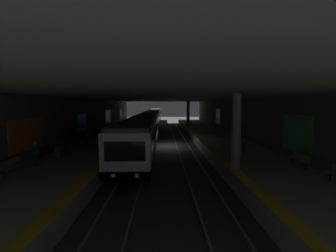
# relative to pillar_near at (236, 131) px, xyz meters

# --- Properties ---
(ground_plane) EXTENTS (120.00, 120.00, 0.00)m
(ground_plane) POSITION_rel_pillar_near_xyz_m (12.35, 4.35, -3.33)
(ground_plane) COLOR #42423F
(track_left) EXTENTS (60.00, 1.53, 0.16)m
(track_left) POSITION_rel_pillar_near_xyz_m (12.35, 2.15, -3.25)
(track_left) COLOR gray
(track_left) RESTS_ON ground
(track_right) EXTENTS (60.00, 1.53, 0.16)m
(track_right) POSITION_rel_pillar_near_xyz_m (12.35, 6.55, -3.25)
(track_right) COLOR gray
(track_right) RESTS_ON ground
(platform_left) EXTENTS (60.00, 5.30, 1.06)m
(platform_left) POSITION_rel_pillar_near_xyz_m (12.35, -2.20, -2.80)
(platform_left) COLOR #B7B2A8
(platform_left) RESTS_ON ground
(platform_right) EXTENTS (60.00, 5.30, 1.06)m
(platform_right) POSITION_rel_pillar_near_xyz_m (12.35, 10.90, -2.80)
(platform_right) COLOR #B7B2A8
(platform_right) RESTS_ON ground
(wall_left) EXTENTS (60.00, 0.56, 5.60)m
(wall_left) POSITION_rel_pillar_near_xyz_m (12.34, -5.10, -0.52)
(wall_left) COLOR #56565B
(wall_left) RESTS_ON ground
(wall_right) EXTENTS (60.00, 0.56, 5.60)m
(wall_right) POSITION_rel_pillar_near_xyz_m (12.38, 13.80, -0.52)
(wall_right) COLOR #56565B
(wall_right) RESTS_ON ground
(ceiling_slab) EXTENTS (60.00, 19.40, 0.40)m
(ceiling_slab) POSITION_rel_pillar_near_xyz_m (12.35, 4.35, 2.47)
(ceiling_slab) COLOR #ADAAA3
(ceiling_slab) RESTS_ON wall_left
(pillar_near) EXTENTS (0.56, 0.56, 4.55)m
(pillar_near) POSITION_rel_pillar_near_xyz_m (0.00, 0.00, 0.00)
(pillar_near) COLOR gray
(pillar_near) RESTS_ON platform_left
(pillar_far) EXTENTS (0.56, 0.56, 4.55)m
(pillar_far) POSITION_rel_pillar_near_xyz_m (25.28, 0.00, 0.00)
(pillar_far) COLOR gray
(pillar_far) RESTS_ON platform_left
(metro_train) EXTENTS (56.50, 2.83, 3.49)m
(metro_train) POSITION_rel_pillar_near_xyz_m (26.86, 6.55, -1.30)
(metro_train) COLOR silver
(metro_train) RESTS_ON track_right
(bench_left_mid) EXTENTS (1.70, 0.47, 0.86)m
(bench_left_mid) POSITION_rel_pillar_near_xyz_m (0.20, -4.18, -1.75)
(bench_left_mid) COLOR #262628
(bench_left_mid) RESTS_ON platform_left
(bench_left_far) EXTENTS (1.70, 0.47, 0.86)m
(bench_left_far) POSITION_rel_pillar_near_xyz_m (12.17, -4.18, -1.75)
(bench_left_far) COLOR #262628
(bench_left_far) RESTS_ON platform_left
(bench_right_near) EXTENTS (1.70, 0.47, 0.86)m
(bench_right_near) POSITION_rel_pillar_near_xyz_m (-1.04, 12.88, -1.75)
(bench_right_near) COLOR #262628
(bench_right_near) RESTS_ON platform_right
(bench_right_mid) EXTENTS (1.70, 0.47, 0.86)m
(bench_right_mid) POSITION_rel_pillar_near_xyz_m (4.96, 12.88, -1.75)
(bench_right_mid) COLOR #262628
(bench_right_mid) RESTS_ON platform_right
(bench_right_far) EXTENTS (1.70, 0.47, 0.86)m
(bench_right_far) POSITION_rel_pillar_near_xyz_m (11.96, 12.88, -1.75)
(bench_right_far) COLOR #262628
(bench_right_far) RESTS_ON platform_right
(person_waiting_near) EXTENTS (0.60, 0.24, 1.72)m
(person_waiting_near) POSITION_rel_pillar_near_xyz_m (18.30, 12.84, -1.34)
(person_waiting_near) COLOR #282828
(person_waiting_near) RESTS_ON platform_right
(person_walking_mid) EXTENTS (0.60, 0.23, 1.69)m
(person_walking_mid) POSITION_rel_pillar_near_xyz_m (13.06, 10.97, -1.35)
(person_walking_mid) COLOR black
(person_walking_mid) RESTS_ON platform_right
(person_standing_far) EXTENTS (0.60, 0.22, 1.60)m
(person_standing_far) POSITION_rel_pillar_near_xyz_m (0.63, 12.51, -1.41)
(person_standing_far) COLOR #3A3A3A
(person_standing_far) RESTS_ON platform_right
(suitcase_rolling) EXTENTS (0.41, 0.23, 0.87)m
(suitcase_rolling) POSITION_rel_pillar_near_xyz_m (4.42, -2.22, -1.99)
(suitcase_rolling) COLOR navy
(suitcase_rolling) RESTS_ON platform_left
(backpack_on_floor) EXTENTS (0.30, 0.20, 0.40)m
(backpack_on_floor) POSITION_rel_pillar_near_xyz_m (21.96, -4.22, -2.08)
(backpack_on_floor) COLOR #1E512D
(backpack_on_floor) RESTS_ON platform_left
(trash_bin) EXTENTS (0.44, 0.44, 0.85)m
(trash_bin) POSITION_rel_pillar_near_xyz_m (2.75, 12.15, -1.85)
(trash_bin) COLOR #595B5E
(trash_bin) RESTS_ON platform_right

